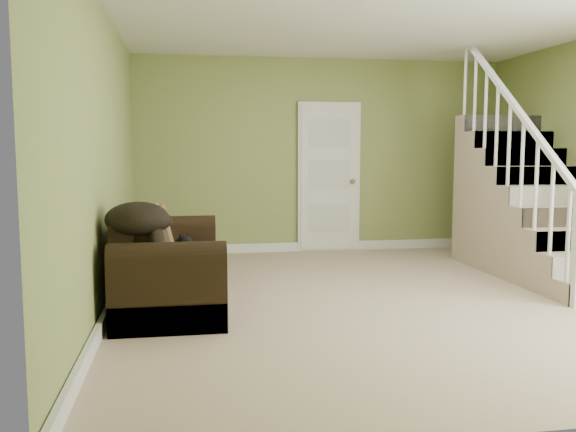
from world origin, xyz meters
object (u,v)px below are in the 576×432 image
object	(u,v)px
sofa	(166,269)
side_table	(153,246)
cat	(184,246)
banana	(181,254)

from	to	relation	value
sofa	side_table	bearing A→B (deg)	97.18
cat	banana	bearing A→B (deg)	-110.13
sofa	banana	size ratio (longest dim) A/B	10.97
side_table	banana	distance (m)	1.79
side_table	cat	size ratio (longest dim) A/B	1.62
banana	side_table	bearing A→B (deg)	94.39
cat	sofa	bearing A→B (deg)	165.15
sofa	side_table	xyz separation A→B (m)	(-0.20, 1.62, -0.03)
side_table	banana	size ratio (longest dim) A/B	4.09
side_table	sofa	bearing A→B (deg)	-82.82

